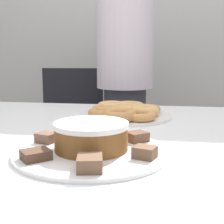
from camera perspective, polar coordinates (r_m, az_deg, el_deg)
wall_back at (r=2.58m, az=6.81°, el=17.26°), size 8.00×0.05×2.60m
table at (r=0.97m, az=2.07°, el=-8.56°), size 1.45×1.09×0.75m
person_standing at (r=1.80m, az=2.41°, el=6.25°), size 0.32×0.32×1.62m
office_chair_left at (r=1.99m, az=-7.83°, el=-5.90°), size 0.47×0.47×0.90m
plate_cake at (r=0.75m, az=-3.77°, el=-7.21°), size 0.37×0.37×0.01m
plate_donuts at (r=1.18m, az=2.36°, el=-0.71°), size 0.35×0.35×0.01m
frosted_cake at (r=0.74m, az=-3.81°, el=-4.38°), size 0.18×0.18×0.07m
lamington_0 at (r=0.81m, az=4.62°, el=-4.51°), size 0.07×0.07×0.02m
lamington_1 at (r=0.87m, az=-3.59°, el=-3.59°), size 0.05×0.06×0.02m
lamington_2 at (r=0.82m, az=-11.92°, el=-4.60°), size 0.06×0.05×0.02m
lamington_3 at (r=0.69m, az=-13.74°, el=-7.60°), size 0.08×0.08×0.02m
lamington_4 at (r=0.61m, az=-4.08°, el=-9.29°), size 0.06×0.07×0.03m
lamington_5 at (r=0.68m, az=6.01°, el=-7.32°), size 0.06×0.05×0.03m
donut_0 at (r=1.18m, az=2.37°, el=0.47°), size 0.12×0.12×0.04m
donut_1 at (r=1.22m, az=6.15°, el=0.54°), size 0.12×0.12×0.03m
donut_2 at (r=1.24m, az=3.19°, el=0.94°), size 0.12×0.12×0.04m
donut_3 at (r=1.26m, az=-0.06°, el=1.03°), size 0.12×0.12×0.04m
donut_4 at (r=1.19m, az=-0.64°, el=0.41°), size 0.13×0.13×0.03m
donut_5 at (r=1.12m, az=-1.63°, el=-0.18°), size 0.11×0.11×0.03m
donut_6 at (r=1.07m, az=1.27°, el=-0.59°), size 0.12×0.12×0.04m
donut_7 at (r=1.09m, az=5.06°, el=-0.67°), size 0.11×0.11×0.03m
donut_8 at (r=1.16m, az=6.03°, el=0.21°), size 0.11×0.11×0.04m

